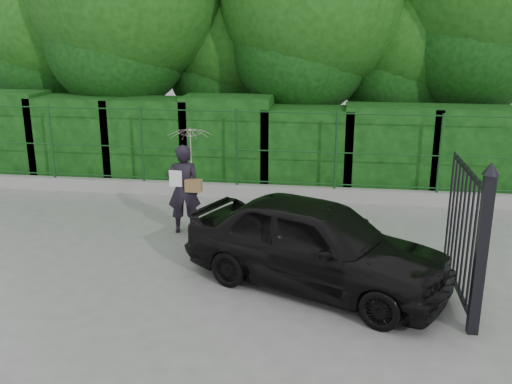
# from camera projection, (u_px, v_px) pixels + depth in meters

# --- Properties ---
(ground) EXTENTS (80.00, 80.00, 0.00)m
(ground) POSITION_uv_depth(u_px,v_px,m) (167.00, 275.00, 9.43)
(ground) COLOR gray
(kerb) EXTENTS (14.00, 0.25, 0.30)m
(kerb) POSITION_uv_depth(u_px,v_px,m) (221.00, 190.00, 13.66)
(kerb) COLOR #9E9E99
(kerb) RESTS_ON ground
(fence) EXTENTS (14.13, 0.06, 1.80)m
(fence) POSITION_uv_depth(u_px,v_px,m) (229.00, 147.00, 13.33)
(fence) COLOR #134117
(fence) RESTS_ON kerb
(hedge) EXTENTS (14.20, 1.20, 2.28)m
(hedge) POSITION_uv_depth(u_px,v_px,m) (224.00, 143.00, 14.35)
(hedge) COLOR black
(hedge) RESTS_ON ground
(gate) EXTENTS (0.22, 2.33, 2.36)m
(gate) POSITION_uv_depth(u_px,v_px,m) (473.00, 237.00, 7.78)
(gate) COLOR black
(gate) RESTS_ON ground
(woman) EXTENTS (0.93, 0.87, 2.09)m
(woman) POSITION_uv_depth(u_px,v_px,m) (187.00, 167.00, 11.00)
(woman) COLOR black
(woman) RESTS_ON ground
(car) EXTENTS (4.51, 3.25, 1.43)m
(car) POSITION_uv_depth(u_px,v_px,m) (316.00, 243.00, 8.84)
(car) COLOR black
(car) RESTS_ON ground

